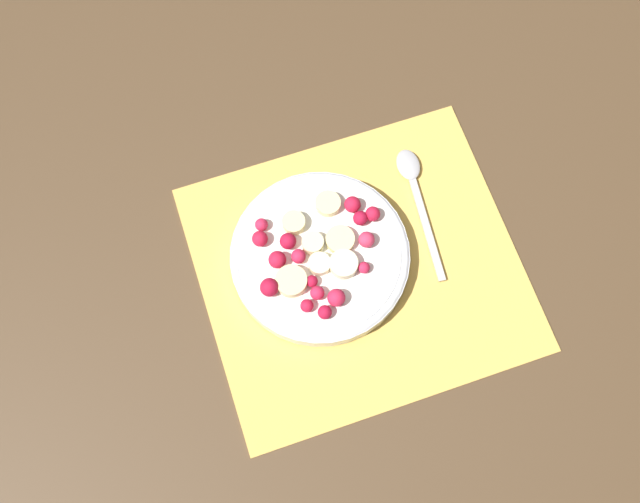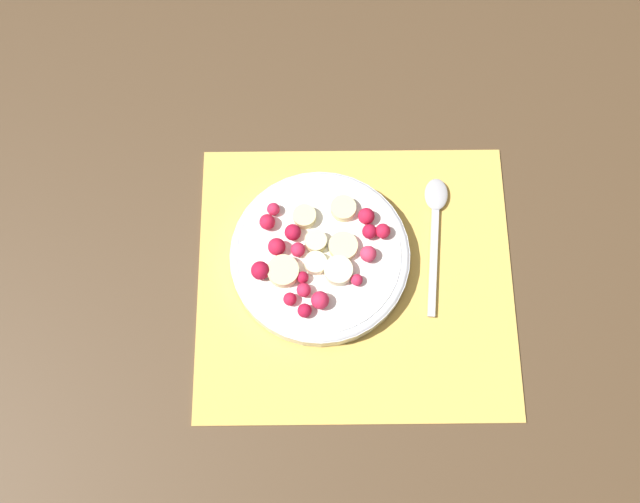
% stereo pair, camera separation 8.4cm
% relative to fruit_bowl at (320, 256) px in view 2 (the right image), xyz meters
% --- Properties ---
extents(ground_plane, '(3.00, 3.00, 0.00)m').
position_rel_fruit_bowl_xyz_m(ground_plane, '(0.04, -0.02, -0.02)').
color(ground_plane, '#4C3823').
extents(placemat, '(0.38, 0.35, 0.01)m').
position_rel_fruit_bowl_xyz_m(placemat, '(0.04, -0.02, -0.02)').
color(placemat, '#E0B251').
rests_on(placemat, ground_plane).
extents(fruit_bowl, '(0.22, 0.22, 0.05)m').
position_rel_fruit_bowl_xyz_m(fruit_bowl, '(0.00, 0.00, 0.00)').
color(fruit_bowl, silver).
rests_on(fruit_bowl, placemat).
extents(spoon, '(0.04, 0.18, 0.01)m').
position_rel_fruit_bowl_xyz_m(spoon, '(0.14, 0.05, -0.01)').
color(spoon, '#B2B2B7').
rests_on(spoon, placemat).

